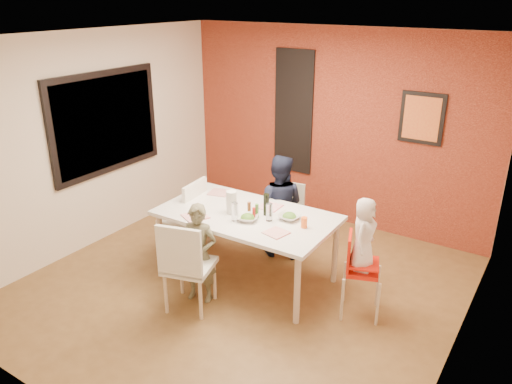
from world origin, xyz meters
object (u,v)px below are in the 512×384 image
Objects in this scene: child_far at (279,206)px; dining_table at (247,220)px; child_near at (199,254)px; wine_bottle at (266,205)px; chair_near at (185,263)px; toddler at (364,234)px; paper_towel_roll at (231,202)px; chair_far at (287,212)px; chair_left at (188,214)px; high_chair at (358,267)px.

dining_table is at bearing 72.93° from child_far.
child_near reaches higher than wine_bottle.
chair_near is 1.35× the size of toddler.
child_far is 5.29× the size of wine_bottle.
dining_table is at bearing 86.24° from toddler.
child_far is at bearing 79.31° from paper_towel_roll.
chair_far is 1.58m from child_near.
wine_bottle is 0.39m from paper_towel_roll.
toddler is at bearing -1.70° from wine_bottle.
chair_far is 3.43× the size of wine_bottle.
toddler is 3.06× the size of wine_bottle.
child_near is (0.74, -0.69, -0.01)m from chair_left.
paper_towel_roll is at bearing -106.60° from chair_near.
toddler is (0.02, 0.01, 0.37)m from high_chair.
chair_left is at bearing 176.33° from dining_table.
chair_left is 1.32× the size of toddler.
chair_near is (-0.15, -0.88, -0.17)m from dining_table.
child_near is (-0.17, -1.57, 0.08)m from chair_far.
paper_towel_roll reaches higher than dining_table.
chair_left is at bearing 18.32° from child_far.
high_chair is (1.32, 0.04, -0.21)m from dining_table.
toddler reaches higher than chair_left.
chair_near is 1.60m from child_far.
high_chair is 1.65m from child_near.
chair_far is 1.12× the size of toddler.
chair_left is 1.18m from wine_bottle.
chair_left is at bearing 69.38° from high_chair.
chair_far is 1.61m from high_chair.
high_chair is 3.61× the size of wine_bottle.
child_far reaches higher than high_chair.
chair_near is 1.83m from chair_far.
toddler is at bearing 84.28° from chair_left.
child_near is (-0.03, 0.25, -0.02)m from chair_near.
wine_bottle reaches higher than high_chair.
high_chair reaches higher than chair_far.
wine_bottle is (0.21, -0.85, 0.46)m from chair_far.
toddler is (1.52, 0.69, 0.35)m from child_near.
toddler reaches higher than paper_towel_roll.
wine_bottle is at bearing 86.01° from chair_left.
toddler is (1.35, -0.88, 0.43)m from chair_far.
toddler is at bearing -42.82° from chair_far.
child_far reaches higher than chair_near.
high_chair is 1.48m from child_far.
dining_table is 1.79× the size of child_near.
chair_far is at bearing 50.62° from toddler.
toddler is (1.34, 0.06, 0.16)m from dining_table.
dining_table is 1.34m from high_chair.
high_chair is 1.53m from paper_towel_roll.
child_far reaches higher than child_near.
toddler reaches higher than dining_table.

